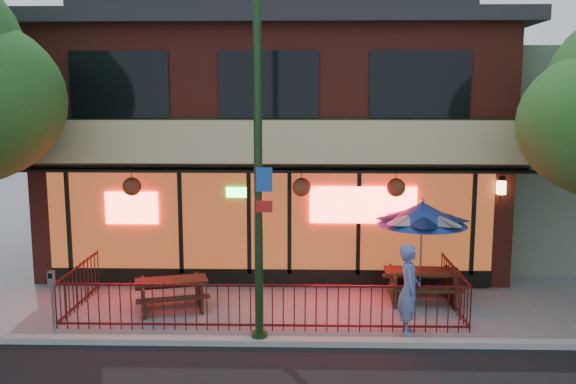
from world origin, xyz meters
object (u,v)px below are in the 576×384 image
patio_umbrella (422,214)px  parking_meter_near (52,294)px  pedestrian (409,290)px  picnic_table_left (172,290)px  picnic_table_right (422,281)px  street_light (258,181)px

patio_umbrella → parking_meter_near: size_ratio=1.70×
pedestrian → picnic_table_left: bearing=77.7°
picnic_table_right → pedestrian: size_ratio=0.96×
street_light → pedestrian: street_light is taller
street_light → parking_meter_near: street_light is taller
picnic_table_right → street_light: bearing=-144.6°
picnic_table_left → patio_umbrella: bearing=9.1°
pedestrian → parking_meter_near: bearing=97.0°
patio_umbrella → picnic_table_right: bearing=-90.0°
street_light → patio_umbrella: size_ratio=2.95×
picnic_table_right → pedestrian: 2.21m
picnic_table_left → patio_umbrella: patio_umbrella is taller
street_light → patio_umbrella: bearing=37.7°
pedestrian → picnic_table_right: bearing=-14.9°
patio_umbrella → pedestrian: size_ratio=1.29×
street_light → picnic_table_left: 3.90m
picnic_table_right → parking_meter_near: 8.03m
street_light → parking_meter_near: bearing=180.0°
patio_umbrella → street_light: bearing=-142.3°
picnic_table_right → patio_umbrella: 1.56m
picnic_table_right → patio_umbrella: patio_umbrella is taller
picnic_table_left → patio_umbrella: (5.70, 0.91, 1.58)m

